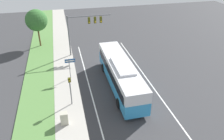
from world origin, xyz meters
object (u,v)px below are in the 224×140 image
object	(u,v)px
signal_gantry	(84,26)
street_sign	(70,65)
utility_cabinet	(64,118)
pedestrian_signal	(70,87)
bus	(120,73)

from	to	relation	value
signal_gantry	street_sign	world-z (taller)	signal_gantry
signal_gantry	utility_cabinet	xyz separation A→B (m)	(-3.86, -14.54, -3.72)
pedestrian_signal	utility_cabinet	size ratio (longest dim) A/B	2.59
street_sign	utility_cabinet	size ratio (longest dim) A/B	2.26
signal_gantry	bus	bearing A→B (deg)	-73.87
signal_gantry	street_sign	bearing A→B (deg)	-111.70
pedestrian_signal	utility_cabinet	xyz separation A→B (m)	(-0.88, -2.78, -1.44)
signal_gantry	street_sign	distance (m)	7.63
pedestrian_signal	utility_cabinet	distance (m)	3.25
pedestrian_signal	street_sign	bearing A→B (deg)	86.46
street_sign	signal_gantry	bearing A→B (deg)	68.30
bus	pedestrian_signal	distance (m)	6.16
bus	signal_gantry	bearing A→B (deg)	106.13
bus	signal_gantry	xyz separation A→B (m)	(-2.78, 9.60, 2.64)
bus	pedestrian_signal	world-z (taller)	bus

